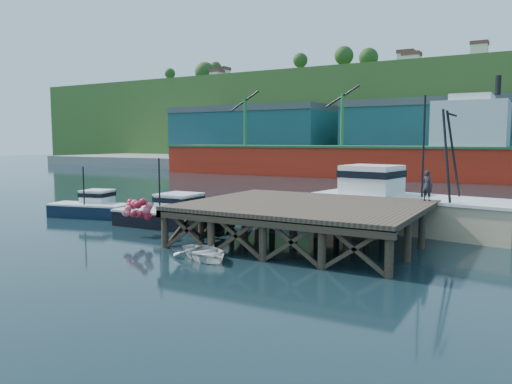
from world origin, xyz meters
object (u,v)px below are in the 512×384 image
Objects in this scene: trawler at (408,203)px; dinghy at (205,252)px; dockworker at (427,186)px; boat_black at (170,214)px; boat_navy at (91,206)px.

dinghy is (-6.28, -12.30, -1.33)m from trawler.
trawler reaches higher than dockworker.
boat_black reaches higher than dockworker.
trawler reaches higher than boat_navy.
dockworker is at bearing -10.74° from dinghy.
boat_black is at bearing 76.48° from dinghy.
boat_black is 0.57× the size of trawler.
boat_black is (7.59, -0.47, 0.08)m from boat_navy.
boat_black reaches higher than boat_navy.
boat_navy is 16.13m from dinghy.
trawler is at bearing 23.65° from boat_black.
boat_black is at bearing -16.79° from boat_navy.
boat_navy is 21.75m from trawler.
boat_navy is at bearing 93.13° from dinghy.
dinghy is at bearing -108.13° from trawler.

